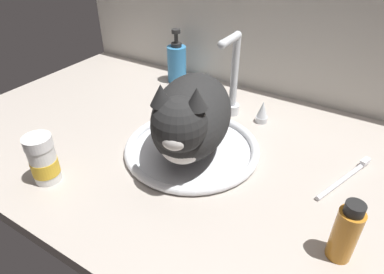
% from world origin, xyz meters
% --- Properties ---
extents(countertop, '(1.22, 0.75, 0.03)m').
position_xyz_m(countertop, '(0.00, 0.00, 0.01)').
color(countertop, '#ADA399').
rests_on(countertop, ground).
extents(backsplash_wall, '(1.22, 0.02, 0.43)m').
position_xyz_m(backsplash_wall, '(0.00, 0.39, 0.22)').
color(backsplash_wall, beige).
rests_on(backsplash_wall, ground).
extents(sink_basin, '(0.32, 0.32, 0.02)m').
position_xyz_m(sink_basin, '(0.05, -0.02, 0.04)').
color(sink_basin, white).
rests_on(sink_basin, countertop).
extents(faucet, '(0.21, 0.11, 0.23)m').
position_xyz_m(faucet, '(0.05, 0.19, 0.12)').
color(faucet, silver).
rests_on(faucet, countertop).
extents(cat, '(0.26, 0.38, 0.20)m').
position_xyz_m(cat, '(0.06, -0.04, 0.14)').
color(cat, black).
rests_on(cat, sink_basin).
extents(pill_bottle, '(0.06, 0.06, 0.11)m').
position_xyz_m(pill_bottle, '(-0.15, -0.26, 0.08)').
color(pill_bottle, white).
rests_on(pill_bottle, countertop).
extents(amber_bottle, '(0.04, 0.04, 0.12)m').
position_xyz_m(amber_bottle, '(0.41, -0.14, 0.08)').
color(amber_bottle, '#C67A23').
rests_on(amber_bottle, countertop).
extents(soap_pump_bottle, '(0.06, 0.06, 0.17)m').
position_xyz_m(soap_pump_bottle, '(-0.20, 0.30, 0.09)').
color(soap_pump_bottle, teal).
rests_on(soap_pump_bottle, countertop).
extents(toothbrush, '(0.08, 0.18, 0.02)m').
position_xyz_m(toothbrush, '(0.38, 0.07, 0.04)').
color(toothbrush, silver).
rests_on(toothbrush, countertop).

